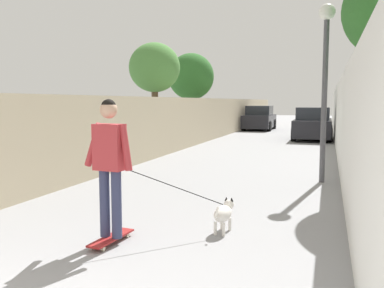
# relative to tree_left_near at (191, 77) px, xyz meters

# --- Properties ---
(ground_plane) EXTENTS (80.00, 80.00, 0.00)m
(ground_plane) POSITION_rel_tree_left_near_xyz_m (-5.00, -4.40, -3.08)
(ground_plane) COLOR gray
(wall_left) EXTENTS (48.00, 0.30, 1.97)m
(wall_left) POSITION_rel_tree_left_near_xyz_m (-7.00, -1.49, -2.10)
(wall_left) COLOR tan
(wall_left) RESTS_ON ground
(fence_right) EXTENTS (48.00, 0.30, 2.52)m
(fence_right) POSITION_rel_tree_left_near_xyz_m (-7.00, -7.31, -1.83)
(fence_right) COLOR white
(fence_right) RESTS_ON ground
(tree_left_near) EXTENTS (2.37, 2.37, 4.31)m
(tree_left_near) POSITION_rel_tree_left_near_xyz_m (0.00, 0.00, 0.00)
(tree_left_near) COLOR #473523
(tree_left_near) RESTS_ON ground
(tree_left_distant) EXTENTS (1.94, 1.94, 4.04)m
(tree_left_distant) POSITION_rel_tree_left_near_xyz_m (-6.00, -0.53, -0.02)
(tree_left_distant) COLOR brown
(tree_left_distant) RESTS_ON ground
(lamp_post) EXTENTS (0.36, 0.36, 3.95)m
(lamp_post) POSITION_rel_tree_left_near_xyz_m (-10.95, -6.76, -0.35)
(lamp_post) COLOR #4C4C51
(lamp_post) RESTS_ON ground
(skateboard) EXTENTS (0.81, 0.27, 0.08)m
(skateboard) POSITION_rel_tree_left_near_xyz_m (-16.06, -4.24, -3.02)
(skateboard) COLOR maroon
(skateboard) RESTS_ON ground
(person_skateboarder) EXTENTS (0.25, 0.71, 1.77)m
(person_skateboarder) POSITION_rel_tree_left_near_xyz_m (-16.06, -4.24, -1.96)
(person_skateboarder) COLOR #333859
(person_skateboarder) RESTS_ON skateboard
(dog) EXTENTS (1.23, 1.39, 1.06)m
(dog) POSITION_rel_tree_left_near_xyz_m (-15.15, -5.50, -2.81)
(dog) COLOR white
(dog) RESTS_ON ground
(car_near) EXTENTS (3.83, 1.80, 1.54)m
(car_near) POSITION_rel_tree_left_near_xyz_m (-0.02, -6.16, -2.37)
(car_near) COLOR black
(car_near) RESTS_ON ground
(car_far) EXTENTS (3.83, 1.80, 1.54)m
(car_far) POSITION_rel_tree_left_near_xyz_m (6.01, -2.64, -2.37)
(car_far) COLOR black
(car_far) RESTS_ON ground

